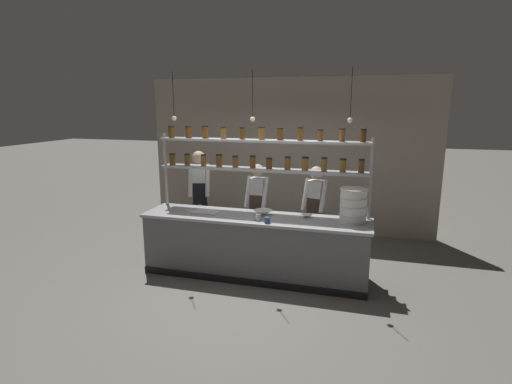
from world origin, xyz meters
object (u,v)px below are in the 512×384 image
(prep_bowl_center_front, at_px, (307,216))
(serving_cup_front, at_px, (267,220))
(spice_shelf_unit, at_px, (260,157))
(cutting_board, at_px, (206,212))
(chef_left, at_px, (200,193))
(chef_center, at_px, (258,206))
(serving_cup_by_board, at_px, (258,217))
(container_stack, at_px, (353,205))
(chef_right, at_px, (315,209))
(prep_bowl_near_left, at_px, (263,213))

(prep_bowl_center_front, bearing_deg, serving_cup_front, -138.84)
(spice_shelf_unit, distance_m, cutting_board, 1.17)
(chef_left, height_order, chef_center, chef_left)
(serving_cup_by_board, bearing_deg, chef_center, 106.05)
(container_stack, xyz_separation_m, serving_cup_front, (-1.13, -0.36, -0.20))
(chef_right, bearing_deg, serving_cup_by_board, -114.42)
(prep_bowl_near_left, xyz_separation_m, serving_cup_front, (0.16, -0.36, 0.00))
(spice_shelf_unit, distance_m, chef_left, 1.51)
(chef_right, xyz_separation_m, cutting_board, (-1.55, -0.72, 0.03))
(chef_center, bearing_deg, chef_left, 176.85)
(spice_shelf_unit, relative_size, serving_cup_front, 38.52)
(spice_shelf_unit, relative_size, chef_left, 1.85)
(chef_right, bearing_deg, serving_cup_front, -105.57)
(chef_center, height_order, cutting_board, chef_center)
(container_stack, distance_m, serving_cup_front, 1.20)
(prep_bowl_center_front, height_order, serving_cup_by_board, serving_cup_by_board)
(prep_bowl_center_front, bearing_deg, chef_right, 85.25)
(chef_center, relative_size, cutting_board, 3.96)
(container_stack, relative_size, prep_bowl_center_front, 2.86)
(chef_left, distance_m, serving_cup_by_board, 1.68)
(spice_shelf_unit, distance_m, prep_bowl_center_front, 1.12)
(prep_bowl_near_left, bearing_deg, chef_center, 112.71)
(chef_left, bearing_deg, serving_cup_by_board, -54.20)
(chef_left, xyz_separation_m, serving_cup_by_board, (1.33, -1.02, -0.05))
(spice_shelf_unit, height_order, prep_bowl_near_left, spice_shelf_unit)
(spice_shelf_unit, height_order, serving_cup_by_board, spice_shelf_unit)
(cutting_board, xyz_separation_m, serving_cup_by_board, (0.87, -0.18, 0.04))
(chef_center, height_order, container_stack, chef_center)
(chef_left, height_order, chef_right, chef_left)
(cutting_board, distance_m, prep_bowl_near_left, 0.87)
(spice_shelf_unit, xyz_separation_m, cutting_board, (-0.76, -0.34, -0.82))
(prep_bowl_near_left, bearing_deg, serving_cup_by_board, -89.26)
(serving_cup_by_board, bearing_deg, prep_bowl_near_left, 90.74)
(spice_shelf_unit, xyz_separation_m, chef_right, (0.80, 0.38, -0.85))
(container_stack, xyz_separation_m, prep_bowl_near_left, (-1.29, 0.00, -0.20))
(chef_right, relative_size, serving_cup_front, 18.91)
(chef_right, distance_m, container_stack, 0.90)
(chef_center, height_order, serving_cup_by_board, chef_center)
(cutting_board, bearing_deg, chef_right, 24.91)
(chef_right, distance_m, serving_cup_front, 1.12)
(cutting_board, height_order, prep_bowl_center_front, prep_bowl_center_front)
(container_stack, height_order, serving_cup_by_board, container_stack)
(prep_bowl_center_front, height_order, serving_cup_front, serving_cup_front)
(cutting_board, height_order, prep_bowl_near_left, prep_bowl_near_left)
(chef_left, bearing_deg, serving_cup_front, -53.35)
(spice_shelf_unit, height_order, cutting_board, spice_shelf_unit)
(chef_center, xyz_separation_m, container_stack, (1.54, -0.59, 0.26))
(serving_cup_front, bearing_deg, prep_bowl_near_left, 113.28)
(chef_right, bearing_deg, cutting_board, -142.39)
(spice_shelf_unit, relative_size, cutting_board, 8.08)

